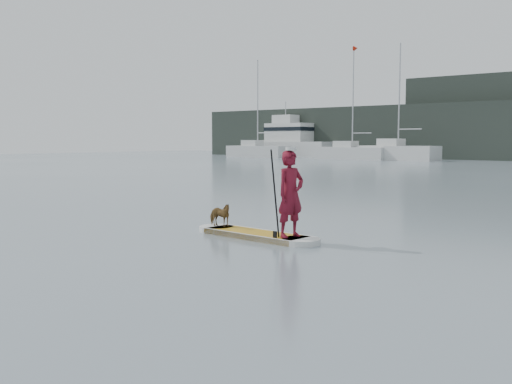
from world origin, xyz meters
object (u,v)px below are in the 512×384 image
Objects in this scene: paddleboard at (256,235)px; sailboat_a at (257,150)px; sailboat_c at (397,152)px; paddler at (291,194)px; dog at (219,215)px; motor_yacht_b at (292,141)px; sailboat_b at (352,152)px.

sailboat_a is (-34.89, 44.71, 0.75)m from paddleboard.
sailboat_c is (-17.16, 45.46, 0.82)m from paddleboard.
sailboat_c is at bearing 35.57° from paddler.
dog is at bearing -52.67° from sailboat_a.
motor_yacht_b is (-32.66, 48.93, 1.86)m from paddleboard.
sailboat_a is 4.91m from motor_yacht_b.
dog is at bearing -65.74° from sailboat_c.
sailboat_c is (4.99, 0.55, 0.05)m from sailboat_b.
paddler is 57.37m from sailboat_a.
paddleboard is 56.72m from sailboat_a.
paddler is 2.74× the size of dog.
paddler is at bearing -61.34° from sailboat_b.
dog is 55.96m from sailboat_a.
motor_yacht_b reaches higher than paddler.
sailboat_c is at bearing 16.47° from dog.
sailboat_b reaches higher than sailboat_c.
sailboat_a reaches higher than motor_yacht_b.
paddler is 50.57m from sailboat_b.
motor_yacht_b is at bearing 172.19° from sailboat_c.
paddleboard is at bearing -51.79° from sailboat_a.
motor_yacht_b is at bearing 62.32° from sailboat_a.
sailboat_c reaches higher than sailboat_a.
dog is 0.06× the size of sailboat_a.
sailboat_a reaches higher than dog.
sailboat_c is 15.91m from motor_yacht_b.
sailboat_b reaches higher than paddler.
motor_yacht_b is at bearing 127.67° from paddleboard.
sailboat_b is 11.30m from motor_yacht_b.
paddler is at bearing -96.93° from dog.
paddleboard is at bearing 99.90° from paddler.
sailboat_b is at bearing 1.14° from sailboat_a.
motor_yacht_b is at bearing 48.31° from paddler.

